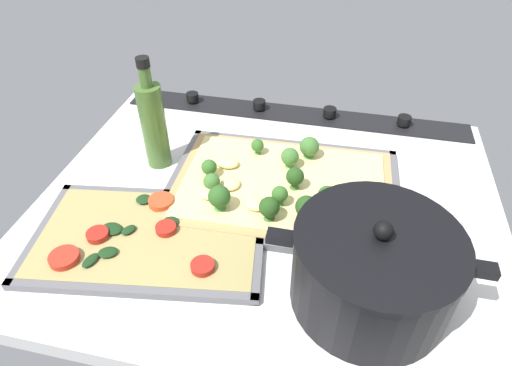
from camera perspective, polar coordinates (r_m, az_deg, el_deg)
ground_plane at (r=76.11cm, az=1.62°, el=-3.07°), size 78.24×64.82×3.00cm
stove_control_panel at (r=97.94cm, az=4.96°, el=9.16°), size 75.11×7.00×2.60cm
baking_tray_front at (r=76.73cm, az=3.49°, el=-0.85°), size 40.89×29.62×1.30cm
broccoli_pizza at (r=75.26cm, az=3.19°, el=-0.26°), size 38.42×27.15×5.78cm
baking_tray_back at (r=70.09cm, az=-13.78°, el=-7.10°), size 38.30×26.48×1.30cm
veggie_pizza_back at (r=69.63cm, az=-14.14°, el=-6.73°), size 35.58×23.76×1.90cm
cooking_pot at (r=59.15cm, az=15.10°, el=-10.74°), size 28.15×21.37×14.10cm
oil_bottle at (r=80.58cm, az=-13.28°, el=7.60°), size 4.53×4.53×21.07cm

